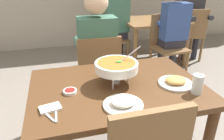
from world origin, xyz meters
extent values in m
cube|color=#51331C|center=(0.00, 0.00, 0.71)|extent=(1.20, 0.83, 0.04)
cylinder|color=#51331C|center=(-0.54, 0.36, 0.34)|extent=(0.07, 0.07, 0.69)
cylinder|color=#51331C|center=(0.54, 0.36, 0.34)|extent=(0.07, 0.07, 0.69)
cube|color=brown|center=(0.00, 0.80, 0.43)|extent=(0.44, 0.44, 0.03)
cube|color=brown|center=(0.00, 0.60, 0.68)|extent=(0.42, 0.04, 0.45)
cylinder|color=brown|center=(0.19, 0.99, 0.21)|extent=(0.04, 0.04, 0.42)
cylinder|color=brown|center=(-0.19, 0.99, 0.21)|extent=(0.04, 0.04, 0.42)
cylinder|color=brown|center=(0.19, 0.61, 0.21)|extent=(0.04, 0.04, 0.42)
cylinder|color=brown|center=(-0.19, 0.61, 0.21)|extent=(0.04, 0.04, 0.42)
cylinder|color=#2D2D38|center=(0.10, 0.82, 0.23)|extent=(0.10, 0.10, 0.45)
cylinder|color=#2D2D38|center=(-0.10, 0.82, 0.23)|extent=(0.10, 0.10, 0.45)
cube|color=#2D2D38|center=(0.00, 0.78, 0.51)|extent=(0.32, 0.32, 0.12)
cube|color=#3D6B56|center=(0.00, 0.70, 0.82)|extent=(0.36, 0.20, 0.50)
sphere|color=beige|center=(0.00, 0.70, 1.20)|extent=(0.22, 0.22, 0.22)
cylinder|color=#3D6B56|center=(0.16, 0.90, 0.77)|extent=(0.08, 0.28, 0.08)
cylinder|color=#3D6B56|center=(-0.16, 0.90, 0.77)|extent=(0.08, 0.28, 0.08)
cylinder|color=silver|center=(0.09, 0.03, 0.78)|extent=(0.01, 0.01, 0.10)
cylinder|color=silver|center=(-0.05, 0.11, 0.78)|extent=(0.01, 0.01, 0.10)
cylinder|color=silver|center=(-0.05, -0.05, 0.78)|extent=(0.01, 0.01, 0.10)
torus|color=silver|center=(0.00, 0.03, 0.83)|extent=(0.21, 0.21, 0.01)
cylinder|color=#B2B2B7|center=(0.00, 0.03, 0.74)|extent=(0.05, 0.05, 0.04)
cone|color=orange|center=(0.00, 0.03, 0.78)|extent=(0.02, 0.02, 0.04)
cylinder|color=white|center=(0.00, 0.03, 0.86)|extent=(0.30, 0.30, 0.06)
cylinder|color=#AD6023|center=(0.00, 0.03, 0.88)|extent=(0.26, 0.26, 0.01)
ellipsoid|color=#388433|center=(0.02, 0.03, 0.89)|extent=(0.05, 0.03, 0.01)
cylinder|color=silver|center=(0.09, 0.05, 0.92)|extent=(0.18, 0.01, 0.13)
cylinder|color=white|center=(-0.04, -0.26, 0.73)|extent=(0.24, 0.24, 0.01)
ellipsoid|color=white|center=(-0.04, -0.26, 0.76)|extent=(0.15, 0.13, 0.04)
cylinder|color=white|center=(0.40, -0.09, 0.73)|extent=(0.24, 0.24, 0.01)
ellipsoid|color=tan|center=(0.40, -0.09, 0.76)|extent=(0.15, 0.13, 0.04)
cylinder|color=white|center=(-0.33, -0.02, 0.74)|extent=(0.09, 0.09, 0.02)
cylinder|color=maroon|center=(-0.33, -0.02, 0.75)|extent=(0.07, 0.07, 0.01)
cube|color=white|center=(-0.46, -0.18, 0.73)|extent=(0.13, 0.10, 0.02)
cube|color=silver|center=(-0.48, -0.23, 0.73)|extent=(0.09, 0.16, 0.01)
cube|color=silver|center=(-0.43, -0.23, 0.73)|extent=(0.01, 0.17, 0.01)
cylinder|color=silver|center=(0.47, -0.24, 0.79)|extent=(0.07, 0.07, 0.13)
cylinder|color=gold|center=(0.47, -0.24, 0.77)|extent=(0.06, 0.06, 0.08)
cube|color=brown|center=(1.20, 1.98, 0.71)|extent=(1.00, 0.80, 0.04)
cylinder|color=brown|center=(0.76, 1.64, 0.34)|extent=(0.07, 0.07, 0.69)
cylinder|color=brown|center=(1.64, 1.64, 0.34)|extent=(0.07, 0.07, 0.69)
cylinder|color=brown|center=(0.76, 2.32, 0.34)|extent=(0.07, 0.07, 0.69)
cylinder|color=brown|center=(1.64, 2.32, 0.34)|extent=(0.07, 0.07, 0.69)
cube|color=brown|center=(0.54, 2.02, 0.43)|extent=(0.47, 0.47, 0.03)
cube|color=brown|center=(0.55, 2.22, 0.68)|extent=(0.42, 0.07, 0.45)
cylinder|color=brown|center=(0.34, 1.85, 0.21)|extent=(0.04, 0.04, 0.42)
cylinder|color=brown|center=(0.72, 1.82, 0.21)|extent=(0.04, 0.04, 0.42)
cylinder|color=brown|center=(0.36, 2.23, 0.21)|extent=(0.04, 0.04, 0.42)
cylinder|color=brown|center=(0.74, 2.20, 0.21)|extent=(0.04, 0.04, 0.42)
cube|color=brown|center=(1.86, 1.95, 0.43)|extent=(0.49, 0.49, 0.03)
cube|color=brown|center=(1.84, 1.76, 0.68)|extent=(0.42, 0.09, 0.45)
cylinder|color=brown|center=(2.07, 2.12, 0.21)|extent=(0.04, 0.04, 0.42)
cylinder|color=brown|center=(1.70, 2.17, 0.21)|extent=(0.04, 0.04, 0.42)
cylinder|color=brown|center=(2.03, 1.74, 0.21)|extent=(0.04, 0.04, 0.42)
cylinder|color=brown|center=(1.65, 1.79, 0.21)|extent=(0.04, 0.04, 0.42)
cube|color=brown|center=(1.18, 1.36, 0.43)|extent=(0.48, 0.48, 0.03)
cube|color=brown|center=(1.17, 1.56, 0.68)|extent=(0.42, 0.08, 0.45)
cylinder|color=brown|center=(1.01, 1.16, 0.21)|extent=(0.04, 0.04, 0.42)
cylinder|color=brown|center=(1.39, 1.19, 0.21)|extent=(0.04, 0.04, 0.42)
cylinder|color=brown|center=(0.98, 1.54, 0.21)|extent=(0.04, 0.04, 0.42)
cylinder|color=brown|center=(1.36, 1.57, 0.21)|extent=(0.04, 0.04, 0.42)
cube|color=brown|center=(0.60, 2.51, 0.43)|extent=(0.44, 0.44, 0.03)
cube|color=brown|center=(0.80, 2.51, 0.68)|extent=(0.04, 0.42, 0.45)
cylinder|color=brown|center=(0.41, 2.70, 0.21)|extent=(0.04, 0.04, 0.42)
cylinder|color=brown|center=(0.41, 2.32, 0.21)|extent=(0.04, 0.04, 0.42)
cylinder|color=brown|center=(0.79, 2.70, 0.21)|extent=(0.04, 0.04, 0.42)
cylinder|color=brown|center=(0.79, 2.32, 0.21)|extent=(0.04, 0.04, 0.42)
cylinder|color=#2D2D38|center=(0.68, 2.11, 0.23)|extent=(0.10, 0.10, 0.45)
cylinder|color=#2D2D38|center=(0.48, 2.11, 0.23)|extent=(0.10, 0.10, 0.45)
cube|color=#2D2D38|center=(0.58, 2.07, 0.51)|extent=(0.32, 0.32, 0.12)
cube|color=#3D6B56|center=(0.58, 1.99, 0.82)|extent=(0.36, 0.20, 0.50)
cylinder|color=#3D6B56|center=(0.74, 2.19, 0.77)|extent=(0.08, 0.28, 0.08)
cylinder|color=#3D6B56|center=(0.42, 2.19, 0.77)|extent=(0.08, 0.28, 0.08)
cylinder|color=#2D2D38|center=(1.79, 1.87, 0.23)|extent=(0.10, 0.10, 0.45)
cylinder|color=#2D2D38|center=(1.99, 1.87, 0.23)|extent=(0.10, 0.10, 0.45)
cube|color=#2D2D38|center=(1.89, 1.91, 0.51)|extent=(0.32, 0.32, 0.12)
cube|color=#2D2D33|center=(1.89, 1.99, 0.82)|extent=(0.36, 0.20, 0.50)
cylinder|color=#2D2D33|center=(1.73, 1.79, 0.77)|extent=(0.08, 0.28, 0.08)
cylinder|color=#2D2D33|center=(2.05, 1.79, 0.77)|extent=(0.08, 0.28, 0.08)
cylinder|color=#2D2D38|center=(1.33, 1.49, 0.23)|extent=(0.10, 0.10, 0.45)
cylinder|color=#2D2D38|center=(1.13, 1.49, 0.23)|extent=(0.10, 0.10, 0.45)
cube|color=#2D2D38|center=(1.23, 1.45, 0.51)|extent=(0.32, 0.32, 0.12)
cube|color=#334C8C|center=(1.23, 1.37, 0.82)|extent=(0.36, 0.20, 0.50)
cylinder|color=#334C8C|center=(1.39, 1.57, 0.77)|extent=(0.08, 0.28, 0.08)
cylinder|color=#334C8C|center=(1.07, 1.57, 0.77)|extent=(0.08, 0.28, 0.08)
camera|label=1|loc=(-0.38, -1.28, 1.46)|focal=34.63mm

